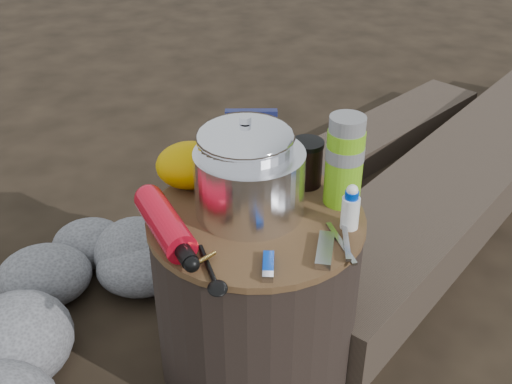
{
  "coord_description": "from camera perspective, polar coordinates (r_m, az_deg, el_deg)",
  "views": [
    {
      "loc": [
        -0.13,
        -1.07,
        1.15
      ],
      "look_at": [
        0.0,
        0.0,
        0.48
      ],
      "focal_mm": 43.36,
      "sensor_mm": 36.0,
      "label": 1
    }
  ],
  "objects": [
    {
      "name": "thermos",
      "position": [
        1.31,
        8.16,
        2.82
      ],
      "size": [
        0.08,
        0.08,
        0.2
      ],
      "primitive_type": "cylinder",
      "color": "#76C319",
      "rests_on": "stump"
    },
    {
      "name": "log_small",
      "position": [
        2.46,
        10.81,
        4.82
      ],
      "size": [
        1.08,
        0.91,
        0.1
      ],
      "primitive_type": "cube",
      "rotation": [
        0.0,
        0.0,
        -0.91
      ],
      "color": "#3C3128",
      "rests_on": "ground"
    },
    {
      "name": "food_pouch",
      "position": [
        1.42,
        -0.44,
        4.66
      ],
      "size": [
        0.12,
        0.04,
        0.15
      ],
      "primitive_type": "cube",
      "rotation": [
        0.0,
        0.0,
        -0.11
      ],
      "color": "#161B4B",
      "rests_on": "stump"
    },
    {
      "name": "rock_ring",
      "position": [
        1.53,
        -16.17,
        -13.31
      ],
      "size": [
        0.45,
        0.97,
        0.19
      ],
      "primitive_type": null,
      "color": "slate",
      "rests_on": "ground"
    },
    {
      "name": "travel_mug",
      "position": [
        1.38,
        4.68,
        2.65
      ],
      "size": [
        0.07,
        0.07,
        0.11
      ],
      "primitive_type": "cylinder",
      "color": "black",
      "rests_on": "stump"
    },
    {
      "name": "stump",
      "position": [
        1.43,
        0.0,
        -9.25
      ],
      "size": [
        0.46,
        0.46,
        0.42
      ],
      "primitive_type": "cylinder",
      "color": "black",
      "rests_on": "ground"
    },
    {
      "name": "lighter",
      "position": [
        1.16,
        1.15,
        -6.57
      ],
      "size": [
        0.03,
        0.08,
        0.01
      ],
      "primitive_type": "cube",
      "rotation": [
        0.0,
        0.0,
        -0.16
      ],
      "color": "#0034BC",
      "rests_on": "stump"
    },
    {
      "name": "ground",
      "position": [
        1.57,
        0.0,
        -15.04
      ],
      "size": [
        60.0,
        60.0,
        0.0
      ],
      "primitive_type": "plane",
      "color": "black",
      "rests_on": "ground"
    },
    {
      "name": "camping_pot",
      "position": [
        1.28,
        -0.96,
        2.49
      ],
      "size": [
        0.2,
        0.2,
        0.2
      ],
      "primitive_type": "cylinder",
      "color": "white",
      "rests_on": "stump"
    },
    {
      "name": "foil_windscreen",
      "position": [
        1.28,
        -0.6,
        0.91
      ],
      "size": [
        0.23,
        0.23,
        0.14
      ],
      "primitive_type": "cylinder",
      "color": "silver",
      "rests_on": "stump"
    },
    {
      "name": "multitool",
      "position": [
        1.2,
        6.38,
        -5.35
      ],
      "size": [
        0.06,
        0.11,
        0.01
      ],
      "primitive_type": "cube",
      "rotation": [
        0.0,
        0.0,
        -0.3
      ],
      "color": "#A2A1A6",
      "rests_on": "stump"
    },
    {
      "name": "squeeze_bottle",
      "position": [
        1.25,
        8.71,
        -1.56
      ],
      "size": [
        0.04,
        0.04,
        0.09
      ],
      "primitive_type": "cylinder",
      "color": "white",
      "rests_on": "stump"
    },
    {
      "name": "spork",
      "position": [
        1.16,
        -4.43,
        -6.77
      ],
      "size": [
        0.06,
        0.15,
        0.01
      ],
      "primitive_type": null,
      "rotation": [
        0.0,
        0.0,
        0.19
      ],
      "color": "black",
      "rests_on": "stump"
    },
    {
      "name": "fuel_bottle",
      "position": [
        1.23,
        -8.41,
        -2.87
      ],
      "size": [
        0.15,
        0.27,
        0.06
      ],
      "primitive_type": null,
      "rotation": [
        0.0,
        0.0,
        0.34
      ],
      "color": "red",
      "rests_on": "stump"
    },
    {
      "name": "log_main",
      "position": [
        2.25,
        19.2,
        1.81
      ],
      "size": [
        1.68,
        1.64,
        0.17
      ],
      "primitive_type": "cube",
      "rotation": [
        0.0,
        0.0,
        -0.8
      ],
      "color": "#3C3128",
      "rests_on": "ground"
    },
    {
      "name": "stuff_sack",
      "position": [
        1.38,
        -6.12,
        2.48
      ],
      "size": [
        0.15,
        0.12,
        0.1
      ],
      "primitive_type": "ellipsoid",
      "color": "#D6A200",
      "rests_on": "stump"
    },
    {
      "name": "pot_grabber",
      "position": [
        1.22,
        7.85,
        -4.57
      ],
      "size": [
        0.04,
        0.14,
        0.01
      ],
      "primitive_type": null,
      "rotation": [
        0.0,
        0.0,
        -0.01
      ],
      "color": "#A2A1A6",
      "rests_on": "stump"
    }
  ]
}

